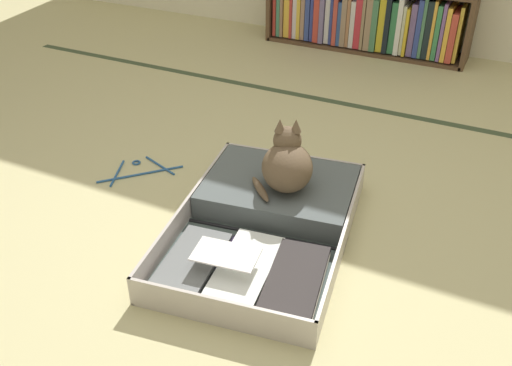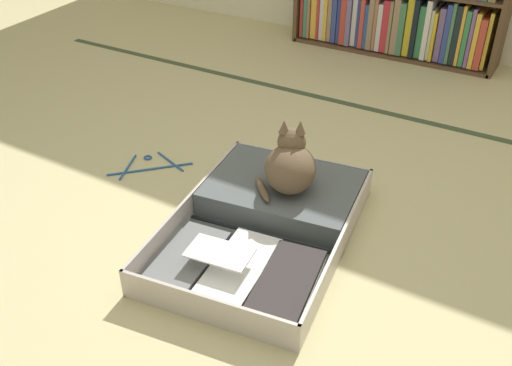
{
  "view_description": "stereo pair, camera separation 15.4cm",
  "coord_description": "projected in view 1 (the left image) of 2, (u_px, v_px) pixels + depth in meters",
  "views": [
    {
      "loc": [
        0.67,
        -1.6,
        1.41
      ],
      "look_at": [
        -0.1,
        0.02,
        0.23
      ],
      "focal_mm": 39.71,
      "sensor_mm": 36.0,
      "label": 1
    },
    {
      "loc": [
        0.81,
        -1.53,
        1.41
      ],
      "look_at": [
        -0.1,
        0.02,
        0.23
      ],
      "focal_mm": 39.71,
      "sensor_mm": 36.0,
      "label": 2
    }
  ],
  "objects": [
    {
      "name": "black_cat",
      "position": [
        287.0,
        164.0,
        2.28
      ],
      "size": [
        0.3,
        0.32,
        0.29
      ],
      "color": "brown",
      "rests_on": "open_suitcase"
    },
    {
      "name": "open_suitcase",
      "position": [
        270.0,
        214.0,
        2.29
      ],
      "size": [
        0.77,
        1.05,
        0.12
      ],
      "color": "#BEB5AD",
      "rests_on": "ground_plane"
    },
    {
      "name": "ground_plane",
      "position": [
        277.0,
        240.0,
        2.23
      ],
      "size": [
        10.0,
        10.0,
        0.0
      ],
      "primitive_type": "plane",
      "color": "#C7BE88"
    },
    {
      "name": "clothes_hanger",
      "position": [
        139.0,
        170.0,
        2.65
      ],
      "size": [
        0.29,
        0.29,
        0.01
      ],
      "color": "#285895",
      "rests_on": "ground_plane"
    },
    {
      "name": "tatami_border",
      "position": [
        369.0,
        108.0,
        3.21
      ],
      "size": [
        4.8,
        0.05,
        0.0
      ],
      "color": "#3D4B31",
      "rests_on": "ground_plane"
    }
  ]
}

